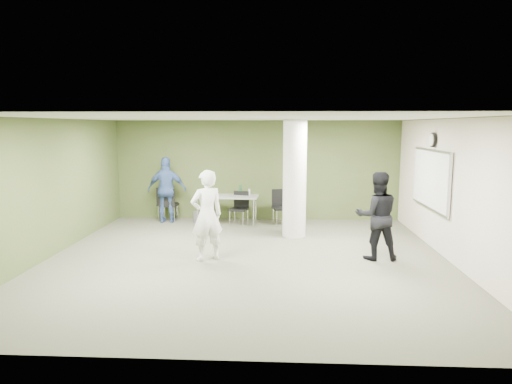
# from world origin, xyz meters

# --- Properties ---
(floor) EXTENTS (8.00, 8.00, 0.00)m
(floor) POSITION_xyz_m (0.00, 0.00, 0.00)
(floor) COLOR #535543
(floor) RESTS_ON ground
(ceiling) EXTENTS (8.00, 8.00, 0.00)m
(ceiling) POSITION_xyz_m (0.00, 0.00, 2.80)
(ceiling) COLOR white
(ceiling) RESTS_ON wall_back
(wall_back) EXTENTS (8.00, 2.80, 0.02)m
(wall_back) POSITION_xyz_m (0.00, 4.00, 1.40)
(wall_back) COLOR #435729
(wall_back) RESTS_ON floor
(wall_left) EXTENTS (0.02, 8.00, 2.80)m
(wall_left) POSITION_xyz_m (-4.00, 0.00, 1.40)
(wall_left) COLOR #435729
(wall_left) RESTS_ON floor
(wall_right_cream) EXTENTS (0.02, 8.00, 2.80)m
(wall_right_cream) POSITION_xyz_m (4.00, 0.00, 1.40)
(wall_right_cream) COLOR beige
(wall_right_cream) RESTS_ON floor
(column) EXTENTS (0.56, 0.56, 2.80)m
(column) POSITION_xyz_m (1.00, 2.00, 1.40)
(column) COLOR silver
(column) RESTS_ON floor
(whiteboard) EXTENTS (0.05, 2.30, 1.30)m
(whiteboard) POSITION_xyz_m (3.92, 1.20, 1.50)
(whiteboard) COLOR silver
(whiteboard) RESTS_ON wall_right_cream
(wall_clock) EXTENTS (0.06, 0.32, 0.32)m
(wall_clock) POSITION_xyz_m (3.92, 1.20, 2.35)
(wall_clock) COLOR black
(wall_clock) RESTS_ON wall_right_cream
(folding_table) EXTENTS (1.70, 0.80, 1.04)m
(folding_table) POSITION_xyz_m (-0.75, 3.20, 0.74)
(folding_table) COLOR gray
(folding_table) RESTS_ON floor
(wastebasket) EXTENTS (0.26, 0.26, 0.30)m
(wastebasket) POSITION_xyz_m (-1.61, 3.42, 0.15)
(wastebasket) COLOR #4C4C4C
(wastebasket) RESTS_ON floor
(chair_back_left) EXTENTS (0.53, 0.53, 0.96)m
(chair_back_left) POSITION_xyz_m (-2.51, 3.56, 0.56)
(chair_back_left) COLOR black
(chair_back_left) RESTS_ON floor
(chair_back_right) EXTENTS (0.48, 0.48, 0.93)m
(chair_back_right) POSITION_xyz_m (-2.44, 3.48, 0.55)
(chair_back_right) COLOR black
(chair_back_right) RESTS_ON floor
(chair_table_left) EXTENTS (0.55, 0.55, 0.91)m
(chair_table_left) POSITION_xyz_m (-0.42, 3.16, 0.53)
(chair_table_left) COLOR black
(chair_table_left) RESTS_ON floor
(chair_table_right) EXTENTS (0.58, 0.58, 0.96)m
(chair_table_right) POSITION_xyz_m (0.69, 3.26, 0.56)
(chair_table_right) COLOR black
(chair_table_right) RESTS_ON floor
(woman_white) EXTENTS (0.78, 0.70, 1.80)m
(woman_white) POSITION_xyz_m (-0.78, -0.09, 0.90)
(woman_white) COLOR white
(woman_white) RESTS_ON floor
(man_black) EXTENTS (0.89, 0.71, 1.76)m
(man_black) POSITION_xyz_m (2.58, 0.14, 0.88)
(man_black) COLOR black
(man_black) RESTS_ON floor
(man_blue) EXTENTS (1.08, 0.48, 1.81)m
(man_blue) POSITION_xyz_m (-2.45, 3.40, 0.91)
(man_blue) COLOR #3A5690
(man_blue) RESTS_ON floor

